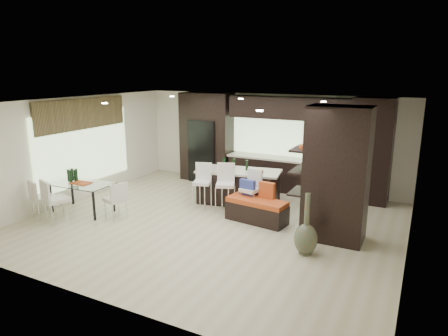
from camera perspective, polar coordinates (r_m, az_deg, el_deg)
The scene contains 22 objects.
ground at distance 9.08m, azimuth -1.73°, elevation -7.87°, with size 8.00×8.00×0.00m, color #C0B693.
back_wall at distance 11.80m, azimuth 6.41°, elevation 3.94°, with size 8.00×0.02×2.70m, color white.
left_wall at distance 11.13m, azimuth -20.19°, elevation 2.57°, with size 0.02×7.00×2.70m, color white.
right_wall at distance 7.66m, azimuth 25.48°, elevation -2.74°, with size 0.02×7.00×2.70m, color white.
ceiling at distance 8.47m, azimuth -1.87°, elevation 9.36°, with size 8.00×7.00×0.02m, color white.
window_left at distance 11.23m, azimuth -19.31°, elevation 2.75°, with size 0.04×3.20×1.90m, color #B2D199.
window_back at distance 11.54m, azimuth 9.17°, elevation 4.63°, with size 3.40×0.04×1.20m, color #B2D199.
stone_accent at distance 11.09m, azimuth -19.57°, elevation 7.30°, with size 0.08×3.00×0.80m, color brown.
ceiling_spots at distance 8.69m, azimuth -1.06°, elevation 9.35°, with size 4.00×3.00×0.02m, color white.
back_cabinetry at distance 11.33m, azimuth 8.19°, elevation 3.48°, with size 6.80×0.68×2.70m, color black.
refrigerator at distance 12.33m, azimuth -2.56°, elevation 2.55°, with size 0.90×0.68×1.90m, color black.
partition_column at distance 8.18m, azimuth 15.79°, elevation -0.91°, with size 1.20×0.80×2.70m, color black.
kitchen_island at distance 10.27m, azimuth 2.10°, elevation -2.70°, with size 2.10×0.90×0.87m, color black.
stool_left at distance 9.92m, azimuth -3.12°, elevation -3.22°, with size 0.40×0.40×0.91m, color silver.
stool_mid at distance 9.61m, azimuth 0.18°, elevation -3.62°, with size 0.42×0.42×0.96m, color silver.
stool_right at distance 9.37m, azimuth 3.74°, elevation -4.30°, with size 0.40×0.40×0.90m, color silver.
bench at distance 9.10m, azimuth 4.70°, elevation -6.07°, with size 1.39×0.53×0.53m, color black.
floor_vase at distance 7.58m, azimuth 11.70°, elevation -7.85°, with size 0.44×0.44×1.19m, color #474D37, non-canonical shape.
dining_table at distance 10.26m, azimuth -19.57°, elevation -4.00°, with size 1.48×0.83×0.71m, color white.
chair_near at distance 9.76m, azimuth -22.78°, elevation -4.55°, with size 0.50×0.50×0.92m, color silver.
chair_far at distance 10.13m, azimuth -24.40°, elevation -4.25°, with size 0.46×0.46×0.86m, color silver.
chair_end at distance 9.54m, azimuth -15.25°, elevation -4.68°, with size 0.44×0.44×0.82m, color silver.
Camera 1 is at (4.07, -7.39, 3.36)m, focal length 32.00 mm.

